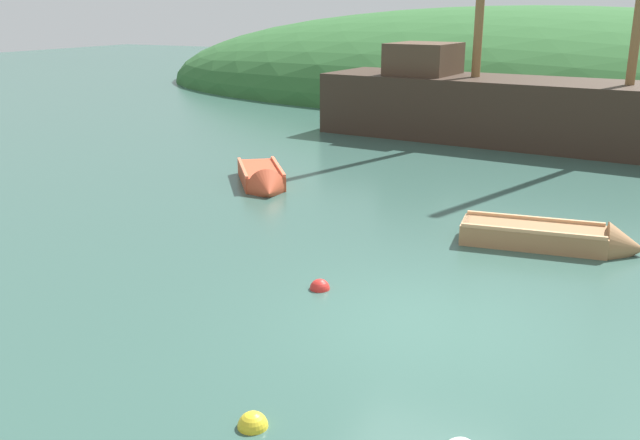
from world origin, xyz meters
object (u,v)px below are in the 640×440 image
object	(u,v)px
sailing_ship	(533,119)
buoy_red	(320,289)
buoy_yellow	(253,427)
rowboat_near_dock	(263,181)
rowboat_portside	(558,241)

from	to	relation	value
sailing_ship	buoy_red	world-z (taller)	sailing_ship
buoy_yellow	rowboat_near_dock	bearing A→B (deg)	121.13
rowboat_portside	buoy_red	bearing A→B (deg)	-137.12
rowboat_portside	rowboat_near_dock	world-z (taller)	rowboat_near_dock
buoy_yellow	sailing_ship	bearing A→B (deg)	91.63
sailing_ship	rowboat_near_dock	distance (m)	10.51
sailing_ship	buoy_yellow	world-z (taller)	sailing_ship
sailing_ship	rowboat_portside	distance (m)	11.01
rowboat_near_dock	buoy_red	size ratio (longest dim) A/B	8.63
rowboat_portside	rowboat_near_dock	xyz separation A→B (m)	(-7.64, 1.52, -0.00)
sailing_ship	rowboat_portside	bearing A→B (deg)	-72.43
buoy_red	rowboat_portside	bearing A→B (deg)	51.33
buoy_yellow	buoy_red	distance (m)	4.01
rowboat_near_dock	buoy_red	xyz separation A→B (m)	(4.49, -5.47, -0.14)
sailing_ship	buoy_red	distance (m)	14.67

